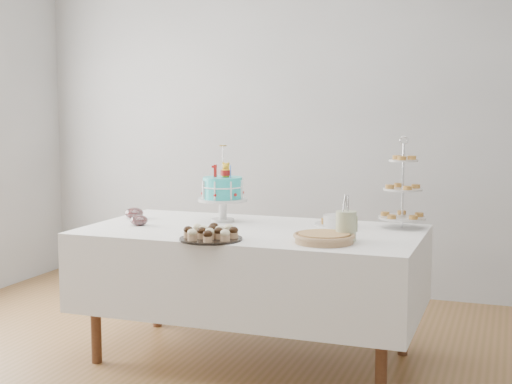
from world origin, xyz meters
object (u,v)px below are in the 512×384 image
(birthday_cake, at_px, (223,201))
(jam_bowl_b, at_px, (134,213))
(cupcake_tray, at_px, (211,233))
(jam_bowl_a, at_px, (139,220))
(utensil_pitcher, at_px, (346,225))
(pastry_plate, at_px, (334,223))
(table, at_px, (252,268))
(plate_stack, at_px, (338,221))
(tiered_stand, at_px, (403,190))
(pie, at_px, (324,237))

(birthday_cake, distance_m, jam_bowl_b, 0.59)
(cupcake_tray, bearing_deg, jam_bowl_a, 153.69)
(jam_bowl_a, relative_size, utensil_pitcher, 0.44)
(cupcake_tray, distance_m, utensil_pitcher, 0.71)
(cupcake_tray, bearing_deg, pastry_plate, 54.94)
(jam_bowl_b, bearing_deg, pastry_plate, 7.90)
(table, distance_m, utensil_pitcher, 0.69)
(table, xyz_separation_m, jam_bowl_b, (-0.84, 0.13, 0.26))
(birthday_cake, bearing_deg, table, -37.42)
(plate_stack, height_order, utensil_pitcher, utensil_pitcher)
(table, relative_size, birthday_cake, 4.12)
(birthday_cake, distance_m, plate_stack, 0.72)
(tiered_stand, bearing_deg, cupcake_tray, -140.30)
(cupcake_tray, xyz_separation_m, plate_stack, (0.53, 0.65, -0.00))
(plate_stack, distance_m, pastry_plate, 0.07)
(jam_bowl_a, bearing_deg, plate_stack, 17.67)
(birthday_cake, xyz_separation_m, plate_stack, (0.71, 0.05, -0.09))
(pie, bearing_deg, utensil_pitcher, 43.40)
(table, bearing_deg, tiered_stand, 22.71)
(birthday_cake, relative_size, plate_stack, 2.68)
(pie, distance_m, jam_bowl_b, 1.39)
(utensil_pitcher, bearing_deg, plate_stack, 102.55)
(tiered_stand, distance_m, jam_bowl_b, 1.67)
(cupcake_tray, height_order, utensil_pitcher, utensil_pitcher)
(tiered_stand, xyz_separation_m, jam_bowl_b, (-1.64, -0.21, -0.19))
(pie, xyz_separation_m, tiered_stand, (0.31, 0.61, 0.19))
(tiered_stand, bearing_deg, jam_bowl_b, -172.69)
(pie, height_order, pastry_plate, pie)
(birthday_cake, height_order, utensil_pitcher, birthday_cake)
(pie, xyz_separation_m, jam_bowl_b, (-1.34, 0.40, 0.00))
(jam_bowl_a, bearing_deg, jam_bowl_b, 125.32)
(pie, xyz_separation_m, pastry_plate, (-0.09, 0.57, -0.01))
(birthday_cake, relative_size, pastry_plate, 2.08)
(jam_bowl_a, distance_m, utensil_pitcher, 1.27)
(jam_bowl_b, bearing_deg, tiered_stand, 7.31)
(birthday_cake, height_order, pastry_plate, birthday_cake)
(pie, xyz_separation_m, jam_bowl_a, (-1.17, 0.17, 0.00))
(pastry_plate, bearing_deg, pie, -81.07)
(birthday_cake, xyz_separation_m, cupcake_tray, (0.18, -0.60, -0.09))
(tiered_stand, bearing_deg, birthday_cake, -172.53)
(jam_bowl_a, bearing_deg, cupcake_tray, -26.31)
(plate_stack, relative_size, utensil_pitcher, 0.72)
(jam_bowl_a, height_order, utensil_pitcher, utensil_pitcher)
(pastry_plate, height_order, utensil_pitcher, utensil_pitcher)
(plate_stack, bearing_deg, pie, -84.45)
(birthday_cake, distance_m, tiered_stand, 1.08)
(pie, distance_m, plate_stack, 0.53)
(tiered_stand, height_order, plate_stack, tiered_stand)
(jam_bowl_b, bearing_deg, jam_bowl_a, -54.68)
(tiered_stand, relative_size, pastry_plate, 2.37)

